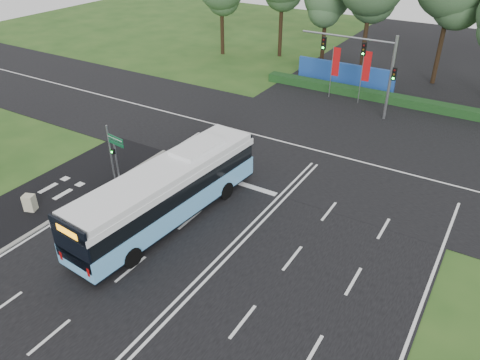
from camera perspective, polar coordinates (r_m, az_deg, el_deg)
name	(u,v)px	position (r m, az deg, el deg)	size (l,w,h in m)	color
ground	(238,238)	(25.96, -0.22, -7.13)	(120.00, 120.00, 0.00)	#244B19
road_main	(238,238)	(25.95, -0.22, -7.09)	(20.00, 120.00, 0.04)	black
road_cross	(323,152)	(35.15, 10.08, 3.35)	(120.00, 14.00, 0.05)	black
bike_path	(42,199)	(31.65, -22.95, -2.13)	(5.00, 18.00, 0.06)	black
kerb_strip	(69,210)	(29.92, -20.14, -3.43)	(0.25, 18.00, 0.12)	gray
city_bus	(168,192)	(26.67, -8.79, -1.47)	(3.74, 13.19, 3.74)	#66B3ED
pedestrian_signal	(115,157)	(31.52, -14.96, 2.78)	(0.26, 0.40, 3.10)	gray
street_sign	(113,147)	(30.97, -15.24, 3.84)	(1.52, 0.29, 3.92)	gray
utility_cabinet	(30,203)	(30.53, -24.25, -2.59)	(0.64, 0.54, 1.07)	beige
banner_flag_left	(335,65)	(44.73, 11.47, 13.59)	(0.72, 0.08, 4.86)	gray
banner_flag_mid	(365,70)	(43.76, 15.00, 12.86)	(0.73, 0.09, 4.95)	gray
traffic_light_gantry	(371,62)	(40.96, 15.66, 13.70)	(8.41, 0.28, 7.00)	gray
hedge	(376,96)	(46.00, 16.20, 9.82)	(22.00, 1.20, 0.80)	#133616
blue_hoarding	(345,74)	(49.12, 12.68, 12.47)	(10.00, 0.30, 2.20)	#1C459A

